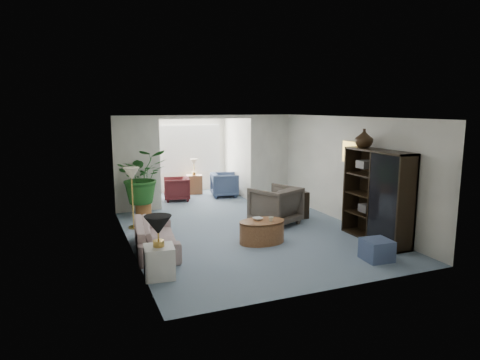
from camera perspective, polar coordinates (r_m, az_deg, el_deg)
name	(u,v)px	position (r m, az deg, el deg)	size (l,w,h in m)	color
floor	(250,235)	(9.14, 1.42, -7.41)	(6.00, 6.00, 0.00)	#8093A9
sunroom_floor	(197,197)	(12.89, -5.84, -2.37)	(2.60, 2.60, 0.00)	#8093A9
back_pier_left	(137,164)	(11.22, -13.72, 2.07)	(1.20, 0.12, 2.50)	white
back_pier_right	(270,158)	(12.34, 4.02, 3.01)	(1.20, 0.12, 2.50)	white
back_header	(207,117)	(11.55, -4.51, 8.51)	(2.60, 0.12, 0.10)	white
window_pane	(187,148)	(13.71, -7.20, 4.26)	(2.20, 0.02, 1.50)	white
window_blinds	(187,149)	(13.68, -7.17, 4.25)	(2.20, 0.02, 1.50)	white
framed_picture	(352,152)	(9.94, 14.85, 3.68)	(0.04, 0.50, 0.40)	#B2A58F
sofa	(156,236)	(8.29, -11.34, -7.42)	(1.90, 0.74, 0.56)	#B4AA98
end_table	(159,262)	(7.00, -10.86, -10.81)	(0.47, 0.47, 0.52)	silver
table_lamp	(158,225)	(6.81, -11.02, -6.01)	(0.44, 0.44, 0.30)	black
floor_lamp	(132,174)	(9.66, -14.46, 0.83)	(0.36, 0.36, 0.28)	beige
coffee_table	(262,232)	(8.59, 2.98, -6.99)	(0.95, 0.95, 0.45)	#9A6338
coffee_bowl	(258,219)	(8.59, 2.41, -5.26)	(0.20, 0.20, 0.05)	silver
coffee_cup	(271,219)	(8.49, 4.21, -5.29)	(0.10, 0.10, 0.09)	beige
wingback_chair	(275,205)	(9.89, 4.79, -3.42)	(0.95, 0.98, 0.89)	#5B5248
side_table_dark	(295,205)	(10.50, 7.47, -3.36)	(0.55, 0.44, 0.66)	black
entertainment_cabinet	(377,196)	(8.98, 18.04, -2.05)	(0.45, 1.68, 1.87)	black
cabinet_urn	(364,138)	(9.22, 16.42, 5.44)	(0.38, 0.38, 0.39)	black
ottoman	(377,250)	(8.02, 18.01, -8.97)	(0.47, 0.47, 0.38)	#4A5F80
plant_pot	(143,209)	(10.98, -12.92, -3.85)	(0.40, 0.40, 0.32)	#9C5C2D
house_plant	(142,176)	(10.81, -13.09, 0.51)	(1.24, 1.07, 1.37)	#215B1F
sunroom_chair_blue	(225,185)	(12.94, -2.11, -0.63)	(0.78, 0.80, 0.73)	#4A5F80
sunroom_chair_maroon	(177,189)	(12.53, -8.57, -1.19)	(0.73, 0.75, 0.68)	#551D21
sunroom_table	(194,184)	(13.43, -6.21, -0.58)	(0.49, 0.38, 0.60)	#9A6338
shelf_clutter	(376,183)	(8.90, 17.91, -0.39)	(0.30, 1.03, 1.06)	#3B3A37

